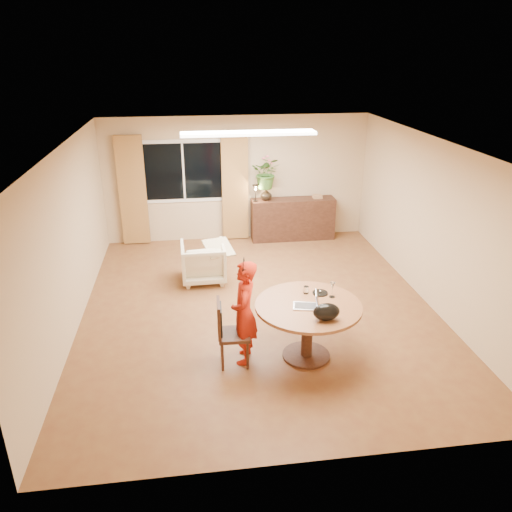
{
  "coord_description": "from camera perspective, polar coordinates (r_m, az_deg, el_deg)",
  "views": [
    {
      "loc": [
        -1.0,
        -6.97,
        3.86
      ],
      "look_at": [
        -0.07,
        -0.2,
        0.99
      ],
      "focal_mm": 35.0,
      "sensor_mm": 36.0,
      "label": 1
    }
  ],
  "objects": [
    {
      "name": "vase",
      "position": [
        10.5,
        1.16,
        7.06
      ],
      "size": [
        0.29,
        0.29,
        0.25
      ],
      "primitive_type": "imported",
      "rotation": [
        0.0,
        0.0,
        -0.28
      ],
      "color": "black",
      "rests_on": "sideboard"
    },
    {
      "name": "tumbler",
      "position": [
        6.75,
        5.75,
        -3.88
      ],
      "size": [
        0.08,
        0.08,
        0.1
      ],
      "primitive_type": null,
      "rotation": [
        0.0,
        0.0,
        0.11
      ],
      "color": "white",
      "rests_on": "dining_table"
    },
    {
      "name": "curtain_left",
      "position": [
        10.55,
        -13.93,
        7.21
      ],
      "size": [
        0.55,
        0.08,
        2.25
      ],
      "primitive_type": "cube",
      "color": "olive",
      "rests_on": "wall_back"
    },
    {
      "name": "wall_back",
      "position": [
        10.58,
        -2.2,
        8.79
      ],
      "size": [
        5.5,
        0.0,
        5.5
      ],
      "primitive_type": "plane",
      "rotation": [
        1.57,
        0.0,
        0.0
      ],
      "color": "tan",
      "rests_on": "floor"
    },
    {
      "name": "dining_chair",
      "position": [
        6.51,
        -2.53,
        -8.76
      ],
      "size": [
        0.45,
        0.41,
        0.91
      ],
      "primitive_type": null,
      "rotation": [
        0.0,
        0.0,
        -0.04
      ],
      "color": "black",
      "rests_on": "floor"
    },
    {
      "name": "wall_right",
      "position": [
        8.32,
        19.45,
        3.54
      ],
      "size": [
        0.0,
        6.5,
        6.5
      ],
      "primitive_type": "plane",
      "rotation": [
        1.57,
        0.0,
        -1.57
      ],
      "color": "tan",
      "rests_on": "floor"
    },
    {
      "name": "sideboard",
      "position": [
        10.77,
        4.21,
        4.25
      ],
      "size": [
        1.78,
        0.43,
        0.89
      ],
      "primitive_type": "cube",
      "color": "black",
      "rests_on": "floor"
    },
    {
      "name": "handbag",
      "position": [
        6.13,
        8.05,
        -6.34
      ],
      "size": [
        0.34,
        0.2,
        0.22
      ],
      "primitive_type": null,
      "rotation": [
        0.0,
        0.0,
        -0.02
      ],
      "color": "black",
      "rests_on": "dining_table"
    },
    {
      "name": "ceiling_panel",
      "position": [
        8.33,
        -0.87,
        13.85
      ],
      "size": [
        2.2,
        0.35,
        0.05
      ],
      "primitive_type": "cube",
      "color": "white",
      "rests_on": "ceiling"
    },
    {
      "name": "wall_left",
      "position": [
        7.63,
        -20.6,
        1.67
      ],
      "size": [
        0.0,
        6.5,
        6.5
      ],
      "primitive_type": "plane",
      "rotation": [
        1.57,
        0.0,
        1.57
      ],
      "color": "tan",
      "rests_on": "floor"
    },
    {
      "name": "child",
      "position": [
        6.45,
        -1.35,
        -6.49
      ],
      "size": [
        0.57,
        0.43,
        1.41
      ],
      "primitive_type": "imported",
      "rotation": [
        0.0,
        0.0,
        -1.76
      ],
      "color": "#B40D26",
      "rests_on": "floor"
    },
    {
      "name": "laptop",
      "position": [
        6.39,
        5.7,
        -4.91
      ],
      "size": [
        0.37,
        0.29,
        0.22
      ],
      "primitive_type": null,
      "rotation": [
        0.0,
        0.0,
        -0.23
      ],
      "color": "#B7B7BC",
      "rests_on": "dining_table"
    },
    {
      "name": "wine_glass",
      "position": [
        6.68,
        8.72,
        -3.81
      ],
      "size": [
        0.1,
        0.1,
        0.22
      ],
      "primitive_type": null,
      "rotation": [
        0.0,
        0.0,
        0.28
      ],
      "color": "white",
      "rests_on": "dining_table"
    },
    {
      "name": "armchair",
      "position": [
        8.85,
        -6.05,
        -0.68
      ],
      "size": [
        0.77,
        0.79,
        0.71
      ],
      "primitive_type": "imported",
      "rotation": [
        0.0,
        0.0,
        3.16
      ],
      "color": "beige",
      "rests_on": "floor"
    },
    {
      "name": "desk_lamp",
      "position": [
        10.4,
        -0.04,
        7.24
      ],
      "size": [
        0.16,
        0.16,
        0.36
      ],
      "primitive_type": null,
      "rotation": [
        0.0,
        0.0,
        -0.07
      ],
      "color": "black",
      "rests_on": "sideboard"
    },
    {
      "name": "throw",
      "position": [
        8.64,
        -4.32,
        1.43
      ],
      "size": [
        0.57,
        0.65,
        0.03
      ],
      "primitive_type": null,
      "rotation": [
        0.0,
        0.0,
        0.26
      ],
      "color": "beige",
      "rests_on": "armchair"
    },
    {
      "name": "dining_table",
      "position": [
        6.58,
        5.95,
        -6.81
      ],
      "size": [
        1.39,
        1.39,
        0.79
      ],
      "color": "brown",
      "rests_on": "floor"
    },
    {
      "name": "floor",
      "position": [
        8.03,
        0.3,
        -5.93
      ],
      "size": [
        6.5,
        6.5,
        0.0
      ],
      "primitive_type": "plane",
      "color": "brown",
      "rests_on": "ground"
    },
    {
      "name": "curtain_right",
      "position": [
        10.53,
        -2.41,
        7.84
      ],
      "size": [
        0.55,
        0.08,
        2.25
      ],
      "primitive_type": "cube",
      "color": "olive",
      "rests_on": "wall_back"
    },
    {
      "name": "ceiling",
      "position": [
        7.15,
        0.34,
        12.65
      ],
      "size": [
        6.5,
        6.5,
        0.0
      ],
      "primitive_type": "plane",
      "rotation": [
        3.14,
        0.0,
        0.0
      ],
      "color": "white",
      "rests_on": "wall_back"
    },
    {
      "name": "bouquet",
      "position": [
        10.39,
        1.24,
        9.47
      ],
      "size": [
        0.71,
        0.66,
        0.66
      ],
      "primitive_type": "imported",
      "rotation": [
        0.0,
        0.0,
        -0.27
      ],
      "color": "#2F5E23",
      "rests_on": "vase"
    },
    {
      "name": "window",
      "position": [
        10.47,
        -8.29,
        9.54
      ],
      "size": [
        1.7,
        0.03,
        1.3
      ],
      "color": "white",
      "rests_on": "wall_back"
    },
    {
      "name": "book_stack",
      "position": [
        10.75,
        7.05,
        6.79
      ],
      "size": [
        0.23,
        0.2,
        0.08
      ],
      "primitive_type": null,
      "rotation": [
        0.0,
        0.0,
        -0.31
      ],
      "color": "#906849",
      "rests_on": "sideboard"
    },
    {
      "name": "pot_lid",
      "position": [
        6.79,
        7.35,
        -4.15
      ],
      "size": [
        0.25,
        0.25,
        0.03
      ],
      "primitive_type": null,
      "rotation": [
        0.0,
        0.0,
        -0.24
      ],
      "color": "white",
      "rests_on": "dining_table"
    }
  ]
}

